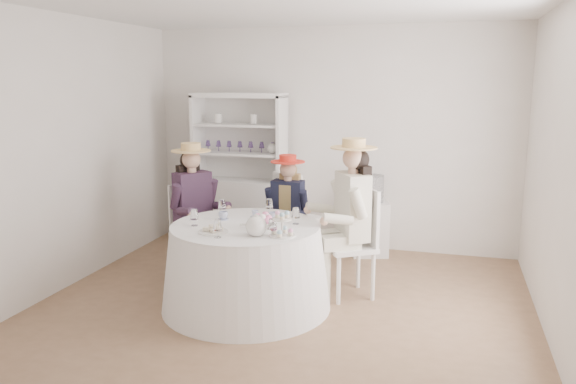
# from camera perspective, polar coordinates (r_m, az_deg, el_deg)

# --- Properties ---
(ground) EXTENTS (4.50, 4.50, 0.00)m
(ground) POSITION_cam_1_polar(r_m,az_deg,el_deg) (5.38, -0.30, -11.23)
(ground) COLOR brown
(ground) RESTS_ON ground
(ceiling) EXTENTS (4.50, 4.50, 0.00)m
(ceiling) POSITION_cam_1_polar(r_m,az_deg,el_deg) (5.01, -0.33, 18.61)
(ceiling) COLOR white
(ceiling) RESTS_ON wall_back
(wall_back) EXTENTS (4.50, 0.00, 4.50)m
(wall_back) POSITION_cam_1_polar(r_m,az_deg,el_deg) (6.95, 4.37, 5.40)
(wall_back) COLOR silver
(wall_back) RESTS_ON ground
(wall_front) EXTENTS (4.50, 0.00, 4.50)m
(wall_front) POSITION_cam_1_polar(r_m,az_deg,el_deg) (3.19, -10.54, -1.87)
(wall_front) COLOR silver
(wall_front) RESTS_ON ground
(wall_left) EXTENTS (0.00, 4.50, 4.50)m
(wall_left) POSITION_cam_1_polar(r_m,az_deg,el_deg) (6.05, -21.26, 3.77)
(wall_left) COLOR silver
(wall_left) RESTS_ON ground
(wall_right) EXTENTS (0.00, 4.50, 4.50)m
(wall_right) POSITION_cam_1_polar(r_m,az_deg,el_deg) (4.89, 25.86, 1.78)
(wall_right) COLOR silver
(wall_right) RESTS_ON ground
(tea_table) EXTENTS (1.55, 1.55, 0.78)m
(tea_table) POSITION_cam_1_polar(r_m,az_deg,el_deg) (5.20, -4.28, -7.52)
(tea_table) COLOR white
(tea_table) RESTS_ON ground
(hutch) EXTENTS (1.21, 0.65, 1.91)m
(hutch) POSITION_cam_1_polar(r_m,az_deg,el_deg) (7.04, -4.77, -0.06)
(hutch) COLOR silver
(hutch) RESTS_ON ground
(side_table) EXTENTS (0.52, 0.52, 0.65)m
(side_table) POSITION_cam_1_polar(r_m,az_deg,el_deg) (6.80, 8.25, -3.62)
(side_table) COLOR silver
(side_table) RESTS_ON ground
(hatbox) EXTENTS (0.36, 0.36, 0.31)m
(hatbox) POSITION_cam_1_polar(r_m,az_deg,el_deg) (6.70, 8.36, 0.35)
(hatbox) COLOR black
(hatbox) RESTS_ON side_table
(guest_left) EXTENTS (0.61, 0.58, 1.43)m
(guest_left) POSITION_cam_1_polar(r_m,az_deg,el_deg) (5.94, -9.53, -1.07)
(guest_left) COLOR silver
(guest_left) RESTS_ON ground
(guest_mid) EXTENTS (0.47, 0.49, 1.29)m
(guest_mid) POSITION_cam_1_polar(r_m,az_deg,el_deg) (5.99, -0.08, -1.53)
(guest_mid) COLOR silver
(guest_mid) RESTS_ON ground
(guest_right) EXTENTS (0.66, 0.61, 1.54)m
(guest_right) POSITION_cam_1_polar(r_m,az_deg,el_deg) (5.34, 6.30, -1.73)
(guest_right) COLOR silver
(guest_right) RESTS_ON ground
(spare_chair) EXTENTS (0.56, 0.56, 1.04)m
(spare_chair) POSITION_cam_1_polar(r_m,az_deg,el_deg) (6.43, 0.62, -2.21)
(spare_chair) COLOR silver
(spare_chair) RESTS_ON ground
(teacup_a) EXTENTS (0.12, 0.12, 0.07)m
(teacup_a) POSITION_cam_1_polar(r_m,az_deg,el_deg) (5.28, -6.60, -2.46)
(teacup_a) COLOR white
(teacup_a) RESTS_ON tea_table
(teacup_b) EXTENTS (0.07, 0.07, 0.06)m
(teacup_b) POSITION_cam_1_polar(r_m,az_deg,el_deg) (5.34, -3.36, -2.29)
(teacup_b) COLOR white
(teacup_b) RESTS_ON tea_table
(teacup_c) EXTENTS (0.12, 0.12, 0.07)m
(teacup_c) POSITION_cam_1_polar(r_m,az_deg,el_deg) (5.20, -1.52, -2.58)
(teacup_c) COLOR white
(teacup_c) RESTS_ON tea_table
(flower_bowl) EXTENTS (0.29, 0.29, 0.06)m
(flower_bowl) POSITION_cam_1_polar(r_m,az_deg,el_deg) (4.98, -2.42, -3.33)
(flower_bowl) COLOR white
(flower_bowl) RESTS_ON tea_table
(flower_arrangement) EXTENTS (0.18, 0.18, 0.07)m
(flower_arrangement) POSITION_cam_1_polar(r_m,az_deg,el_deg) (4.95, -2.62, -2.75)
(flower_arrangement) COLOR pink
(flower_arrangement) RESTS_ON tea_table
(table_teapot) EXTENTS (0.25, 0.18, 0.19)m
(table_teapot) POSITION_cam_1_polar(r_m,az_deg,el_deg) (4.73, -3.23, -3.49)
(table_teapot) COLOR white
(table_teapot) RESTS_ON tea_table
(sandwich_plate) EXTENTS (0.26, 0.26, 0.06)m
(sandwich_plate) POSITION_cam_1_polar(r_m,az_deg,el_deg) (4.87, -7.62, -3.92)
(sandwich_plate) COLOR white
(sandwich_plate) RESTS_ON tea_table
(cupcake_stand) EXTENTS (0.22, 0.22, 0.21)m
(cupcake_stand) POSITION_cam_1_polar(r_m,az_deg,el_deg) (4.70, -0.60, -3.61)
(cupcake_stand) COLOR white
(cupcake_stand) RESTS_ON tea_table
(stemware_set) EXTENTS (0.94, 0.98, 0.15)m
(stemware_set) POSITION_cam_1_polar(r_m,az_deg,el_deg) (5.07, -4.36, -2.53)
(stemware_set) COLOR white
(stemware_set) RESTS_ON tea_table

